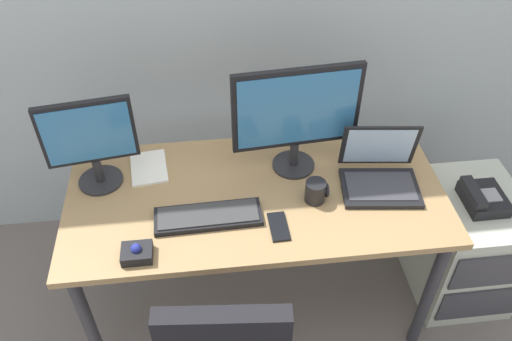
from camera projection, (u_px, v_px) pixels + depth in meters
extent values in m
plane|color=slate|center=(256.00, 299.00, 2.61)|extent=(8.00, 8.00, 0.00)
cube|color=#A27E50|center=(256.00, 195.00, 2.11)|extent=(1.52, 0.72, 0.03)
cylinder|color=#2D2D33|center=(91.00, 329.00, 2.08)|extent=(0.05, 0.05, 0.72)
cylinder|color=#2D2D33|center=(429.00, 294.00, 2.20)|extent=(0.05, 0.05, 0.72)
cylinder|color=#2D2D33|center=(105.00, 218.00, 2.53)|extent=(0.05, 0.05, 0.72)
cylinder|color=#2D2D33|center=(386.00, 195.00, 2.65)|extent=(0.05, 0.05, 0.72)
cube|color=beige|center=(462.00, 243.00, 2.50)|extent=(0.42, 0.52, 0.58)
cube|color=#38383D|center=(496.00, 271.00, 2.22)|extent=(0.38, 0.01, 0.20)
cube|color=#38383D|center=(479.00, 304.00, 2.39)|extent=(0.38, 0.01, 0.20)
cube|color=black|center=(484.00, 199.00, 2.27)|extent=(0.17, 0.20, 0.06)
cube|color=black|center=(474.00, 192.00, 2.24)|extent=(0.05, 0.18, 0.04)
cube|color=gray|center=(491.00, 195.00, 2.25)|extent=(0.07, 0.08, 0.01)
cylinder|color=#262628|center=(293.00, 165.00, 2.22)|extent=(0.18, 0.18, 0.01)
cylinder|color=#262628|center=(294.00, 154.00, 2.18)|extent=(0.04, 0.04, 0.11)
cube|color=black|center=(297.00, 108.00, 2.02)|extent=(0.52, 0.07, 0.35)
cube|color=teal|center=(298.00, 110.00, 2.01)|extent=(0.47, 0.04, 0.31)
cylinder|color=#262628|center=(101.00, 180.00, 2.15)|extent=(0.18, 0.18, 0.01)
cylinder|color=#262628|center=(98.00, 170.00, 2.11)|extent=(0.04, 0.04, 0.11)
cube|color=black|center=(88.00, 132.00, 1.98)|extent=(0.36, 0.07, 0.28)
cube|color=teal|center=(88.00, 135.00, 1.97)|extent=(0.33, 0.05, 0.24)
cube|color=black|center=(208.00, 217.00, 1.99)|extent=(0.41, 0.15, 0.02)
cube|color=#353535|center=(208.00, 214.00, 1.98)|extent=(0.38, 0.12, 0.01)
cube|color=black|center=(380.00, 188.00, 2.11)|extent=(0.33, 0.25, 0.02)
cube|color=#38383D|center=(381.00, 186.00, 2.10)|extent=(0.29, 0.19, 0.00)
cube|color=black|center=(379.00, 145.00, 2.12)|extent=(0.31, 0.08, 0.22)
cube|color=silver|center=(379.00, 146.00, 2.12)|extent=(0.28, 0.07, 0.19)
cube|color=black|center=(137.00, 253.00, 1.85)|extent=(0.11, 0.09, 0.04)
sphere|color=navy|center=(136.00, 249.00, 1.83)|extent=(0.04, 0.04, 0.04)
cylinder|color=black|center=(315.00, 191.00, 2.04)|extent=(0.08, 0.08, 0.09)
torus|color=black|center=(327.00, 190.00, 2.05)|extent=(0.01, 0.06, 0.06)
cube|color=white|center=(149.00, 168.00, 2.21)|extent=(0.17, 0.22, 0.01)
cube|color=black|center=(279.00, 227.00, 1.96)|extent=(0.07, 0.14, 0.01)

